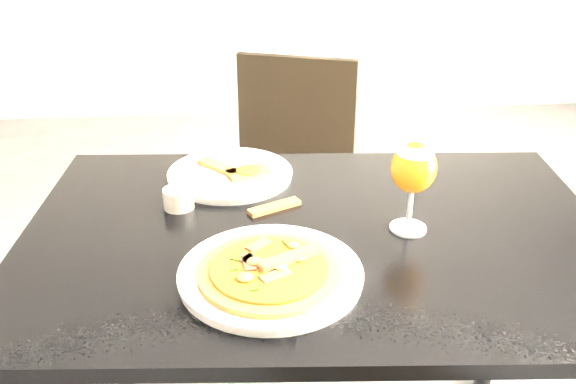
{
  "coord_description": "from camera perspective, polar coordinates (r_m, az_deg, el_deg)",
  "views": [
    {
      "loc": [
        -0.11,
        -0.95,
        1.41
      ],
      "look_at": [
        -0.01,
        0.2,
        0.83
      ],
      "focal_mm": 40.0,
      "sensor_mm": 36.0,
      "label": 1
    }
  ],
  "objects": [
    {
      "name": "loose_crust",
      "position": [
        1.39,
        -1.22,
        -1.34
      ],
      "size": [
        0.12,
        0.08,
        0.01
      ],
      "primitive_type": "cube",
      "rotation": [
        0.0,
        0.0,
        0.46
      ],
      "color": "brown",
      "rests_on": "dining_table"
    },
    {
      "name": "beer_glass",
      "position": [
        1.28,
        11.12,
        2.07
      ],
      "size": [
        0.09,
        0.09,
        0.19
      ],
      "color": "silver",
      "rests_on": "dining_table"
    },
    {
      "name": "crust_scraps",
      "position": [
        1.53,
        -4.43,
        1.92
      ],
      "size": [
        0.18,
        0.14,
        0.01
      ],
      "rotation": [
        0.0,
        0.0,
        -0.36
      ],
      "color": "brown",
      "rests_on": "plate_second"
    },
    {
      "name": "plate_second",
      "position": [
        1.54,
        -5.17,
        1.58
      ],
      "size": [
        0.39,
        0.39,
        0.02
      ],
      "primitive_type": "cylinder",
      "rotation": [
        0.0,
        0.0,
        -0.43
      ],
      "color": "white",
      "rests_on": "dining_table"
    },
    {
      "name": "plate_main",
      "position": [
        1.17,
        -1.55,
        -7.34
      ],
      "size": [
        0.39,
        0.39,
        0.02
      ],
      "primitive_type": "cylinder",
      "rotation": [
        0.0,
        0.0,
        0.21
      ],
      "color": "white",
      "rests_on": "dining_table"
    },
    {
      "name": "sauce_cup",
      "position": [
        1.41,
        -9.72,
        -0.49
      ],
      "size": [
        0.07,
        0.07,
        0.04
      ],
      "color": "beige",
      "rests_on": "dining_table"
    },
    {
      "name": "chair_far",
      "position": [
        2.09,
        -0.01,
        0.49
      ],
      "size": [
        0.52,
        0.52,
        0.89
      ],
      "rotation": [
        0.0,
        0.0,
        -0.32
      ],
      "color": "black",
      "rests_on": "ground"
    },
    {
      "name": "pizza",
      "position": [
        1.14,
        -1.63,
        -6.99
      ],
      "size": [
        0.26,
        0.26,
        0.03
      ],
      "rotation": [
        0.0,
        0.0,
        0.18
      ],
      "color": "brown",
      "rests_on": "plate_main"
    },
    {
      "name": "dining_table",
      "position": [
        1.36,
        2.43,
        -6.76
      ],
      "size": [
        1.25,
        0.88,
        0.75
      ],
      "rotation": [
        0.0,
        0.0,
        -0.07
      ],
      "color": "black",
      "rests_on": "ground"
    }
  ]
}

